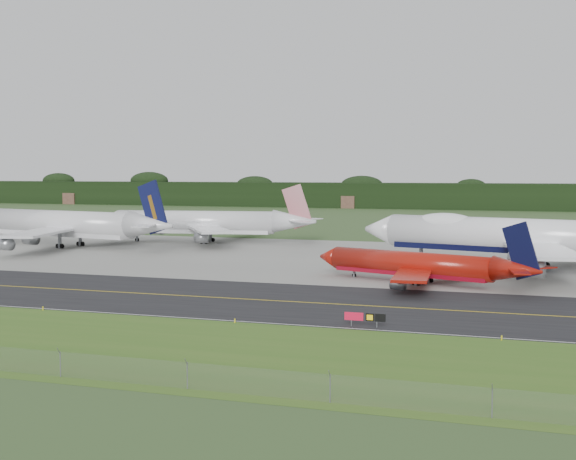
% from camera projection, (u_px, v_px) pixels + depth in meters
% --- Properties ---
extents(ground, '(600.00, 600.00, 0.00)m').
position_uv_depth(ground, '(299.00, 297.00, 112.14)').
color(ground, '#365326').
rests_on(ground, ground).
extents(grass_verge, '(400.00, 30.00, 0.01)m').
position_uv_depth(grass_verge, '(190.00, 350.00, 79.07)').
color(grass_verge, '#36601C').
rests_on(grass_verge, ground).
extents(taxiway, '(400.00, 32.00, 0.02)m').
position_uv_depth(taxiway, '(290.00, 302.00, 108.36)').
color(taxiway, black).
rests_on(taxiway, ground).
extents(apron, '(400.00, 78.00, 0.01)m').
position_uv_depth(apron, '(377.00, 259.00, 160.32)').
color(apron, gray).
rests_on(apron, ground).
extents(taxiway_centreline, '(400.00, 0.40, 0.00)m').
position_uv_depth(taxiway_centreline, '(290.00, 301.00, 108.35)').
color(taxiway_centreline, gold).
rests_on(taxiway_centreline, taxiway).
extents(taxiway_edge_line, '(400.00, 0.25, 0.00)m').
position_uv_depth(taxiway_edge_line, '(248.00, 322.00, 93.71)').
color(taxiway_edge_line, silver).
rests_on(taxiway_edge_line, taxiway).
extents(perimeter_fence, '(320.00, 0.10, 320.00)m').
position_uv_depth(perimeter_fence, '(122.00, 370.00, 66.70)').
color(perimeter_fence, slate).
rests_on(perimeter_fence, ground).
extents(horizon_treeline, '(700.00, 25.00, 12.00)m').
position_uv_depth(horizon_treeline, '(481.00, 198.00, 370.40)').
color(horizon_treeline, black).
rests_on(horizon_treeline, ground).
extents(jet_ba_747, '(67.38, 54.73, 17.16)m').
position_uv_depth(jet_ba_747, '(530.00, 237.00, 143.49)').
color(jet_ba_747, white).
rests_on(jet_ba_747, ground).
extents(jet_red_737, '(37.72, 29.88, 10.48)m').
position_uv_depth(jet_red_737, '(422.00, 266.00, 125.20)').
color(jet_red_737, '#97140B').
rests_on(jet_red_737, ground).
extents(jet_navy_gold, '(60.88, 52.25, 15.79)m').
position_uv_depth(jet_navy_gold, '(69.00, 225.00, 185.78)').
color(jet_navy_gold, silver).
rests_on(jet_navy_gold, ground).
extents(jet_star_tail, '(55.31, 45.85, 14.60)m').
position_uv_depth(jet_star_tail, '(206.00, 223.00, 197.20)').
color(jet_star_tail, white).
rests_on(jet_star_tail, ground).
extents(taxiway_sign, '(4.73, 0.19, 1.58)m').
position_uv_depth(taxiway_sign, '(365.00, 317.00, 90.69)').
color(taxiway_sign, slate).
rests_on(taxiway_sign, ground).
extents(edge_marker_left, '(0.16, 0.16, 0.50)m').
position_uv_depth(edge_marker_left, '(43.00, 308.00, 101.53)').
color(edge_marker_left, yellow).
rests_on(edge_marker_left, ground).
extents(edge_marker_center, '(0.16, 0.16, 0.50)m').
position_uv_depth(edge_marker_center, '(235.00, 321.00, 93.14)').
color(edge_marker_center, yellow).
rests_on(edge_marker_center, ground).
extents(edge_marker_right, '(0.16, 0.16, 0.50)m').
position_uv_depth(edge_marker_right, '(502.00, 338.00, 83.53)').
color(edge_marker_right, yellow).
rests_on(edge_marker_right, ground).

